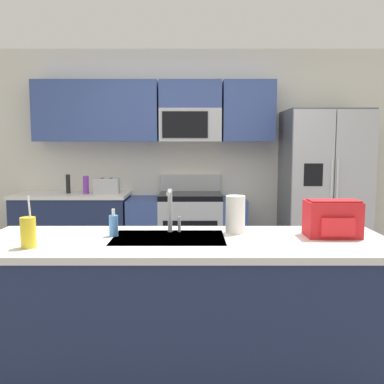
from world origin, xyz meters
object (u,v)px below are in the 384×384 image
(pepper_mill, at_px, (69,184))
(refrigerator, at_px, (324,192))
(bottle_purple, at_px, (87,185))
(soap_dispenser, at_px, (114,225))
(sink_faucet, at_px, (171,207))
(drink_cup_yellow, at_px, (29,232))
(paper_towel_roll, at_px, (236,214))
(range_oven, at_px, (188,232))
(toaster, at_px, (107,186))
(backpack, at_px, (333,218))

(pepper_mill, bearing_deg, refrigerator, -1.35)
(bottle_purple, xyz_separation_m, soap_dispenser, (0.74, -2.28, -0.03))
(sink_faucet, bearing_deg, bottle_purple, 116.56)
(drink_cup_yellow, bearing_deg, soap_dispenser, 35.61)
(pepper_mill, relative_size, paper_towel_roll, 0.92)
(drink_cup_yellow, bearing_deg, range_oven, 72.15)
(toaster, relative_size, backpack, 0.87)
(toaster, height_order, soap_dispenser, toaster)
(range_oven, height_order, paper_towel_roll, paper_towel_roll)
(sink_faucet, height_order, paper_towel_roll, sink_faucet)
(bottle_purple, xyz_separation_m, backpack, (2.09, -2.29, 0.01))
(bottle_purple, distance_m, paper_towel_roll, 2.65)
(sink_faucet, bearing_deg, paper_towel_roll, -0.68)
(range_oven, height_order, soap_dispenser, range_oven)
(sink_faucet, height_order, soap_dispenser, sink_faucet)
(range_oven, relative_size, soap_dispenser, 8.00)
(refrigerator, height_order, drink_cup_yellow, refrigerator)
(sink_faucet, distance_m, backpack, 1.01)
(refrigerator, height_order, pepper_mill, refrigerator)
(sink_faucet, xyz_separation_m, backpack, (1.00, -0.12, -0.05))
(sink_faucet, distance_m, paper_towel_roll, 0.42)
(bottle_purple, height_order, drink_cup_yellow, drink_cup_yellow)
(range_oven, xyz_separation_m, soap_dispenser, (-0.43, -2.32, 0.53))
(sink_faucet, distance_m, drink_cup_yellow, 0.86)
(toaster, distance_m, sink_faucet, 2.32)
(sink_faucet, xyz_separation_m, drink_cup_yellow, (-0.76, -0.40, -0.08))
(range_oven, relative_size, refrigerator, 0.74)
(bottle_purple, distance_m, drink_cup_yellow, 2.59)
(toaster, bearing_deg, sink_faucet, -68.70)
(bottle_purple, relative_size, backpack, 0.64)
(drink_cup_yellow, bearing_deg, backpack, 9.01)
(pepper_mill, bearing_deg, paper_towel_roll, -52.25)
(pepper_mill, distance_m, paper_towel_roll, 2.80)
(toaster, distance_m, pepper_mill, 0.46)
(sink_faucet, height_order, backpack, sink_faucet)
(backpack, bearing_deg, refrigerator, 74.14)
(drink_cup_yellow, bearing_deg, pepper_mill, 101.71)
(refrigerator, bearing_deg, range_oven, 177.36)
(refrigerator, relative_size, sink_faucet, 6.56)
(soap_dispenser, bearing_deg, backpack, -0.71)
(refrigerator, height_order, bottle_purple, refrigerator)
(range_oven, bearing_deg, pepper_mill, -179.90)
(bottle_purple, bearing_deg, drink_cup_yellow, -82.80)
(drink_cup_yellow, relative_size, backpack, 0.90)
(toaster, distance_m, backpack, 2.93)
(pepper_mill, height_order, sink_faucet, sink_faucet)
(backpack, bearing_deg, sink_faucet, 173.32)
(drink_cup_yellow, distance_m, backpack, 1.78)
(pepper_mill, xyz_separation_m, sink_faucet, (1.30, -2.21, 0.06))
(refrigerator, relative_size, drink_cup_yellow, 6.40)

